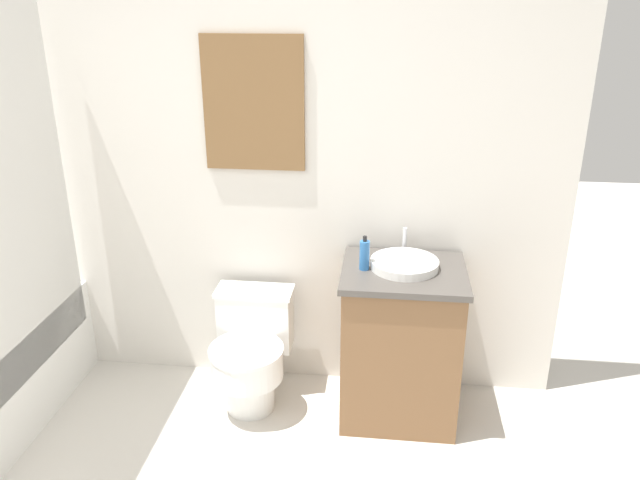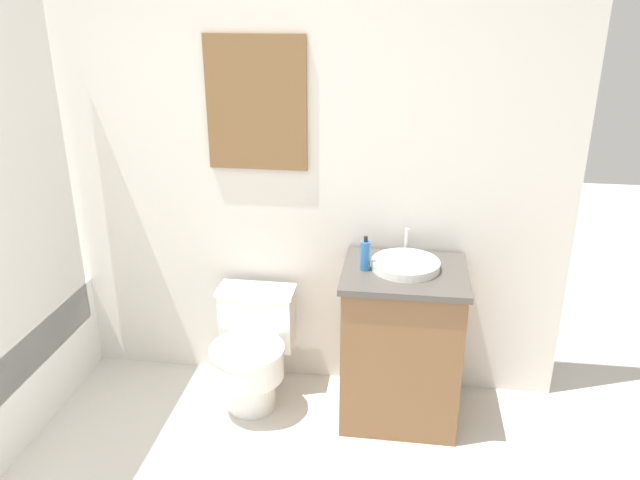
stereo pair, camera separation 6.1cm
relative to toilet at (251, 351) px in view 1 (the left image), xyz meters
name	(u,v)px [view 1 (the left image)]	position (x,y,z in m)	size (l,w,h in m)	color
wall_back	(206,150)	(-0.25, 0.29, 0.96)	(3.59, 0.07, 2.50)	silver
toilet	(251,351)	(0.00, 0.00, 0.00)	(0.39, 0.50, 0.58)	white
vanity	(400,343)	(0.74, 0.00, 0.10)	(0.58, 0.50, 0.78)	brown
sink	(404,264)	(0.74, 0.02, 0.51)	(0.32, 0.35, 0.13)	white
soap_bottle	(364,255)	(0.56, -0.01, 0.56)	(0.05, 0.05, 0.16)	#2D6BB2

